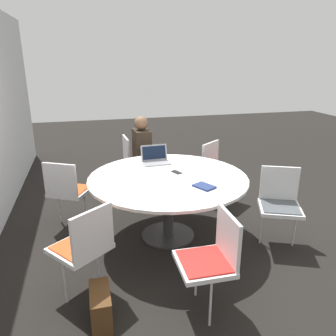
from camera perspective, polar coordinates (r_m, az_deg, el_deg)
name	(u,v)px	position (r m, az deg, el deg)	size (l,w,h in m)	color
ground_plane	(168,235)	(3.99, 0.00, -11.66)	(16.00, 16.00, 0.00)	black
conference_table	(168,185)	(3.71, 0.00, -2.90)	(1.79, 1.79, 0.75)	#333333
chair_0	(135,158)	(5.15, -5.85, 1.69)	(0.46, 0.44, 0.87)	silver
chair_1	(67,188)	(4.16, -17.16, -3.29)	(0.58, 0.59, 0.87)	silver
chair_2	(84,243)	(2.94, -14.38, -12.57)	(0.60, 0.61, 0.87)	silver
chair_3	(212,255)	(2.73, 7.70, -14.75)	(0.45, 0.43, 0.87)	silver
chair_4	(280,200)	(3.85, 18.88, -5.28)	(0.56, 0.57, 0.87)	silver
chair_5	(217,167)	(4.77, 8.62, 0.17)	(0.60, 0.60, 0.87)	silver
person_0	(143,150)	(4.89, -4.40, 3.15)	(0.37, 0.27, 1.22)	#2D2319
laptop	(155,158)	(4.15, -2.23, 1.68)	(0.26, 0.35, 0.21)	#99999E
spiral_notebook	(204,186)	(3.39, 6.32, -3.20)	(0.26, 0.23, 0.02)	navy
cell_phone	(176,172)	(3.80, 1.48, -0.73)	(0.16, 0.12, 0.01)	black
handbag	(101,306)	(2.88, -11.63, -22.52)	(0.36, 0.16, 0.28)	#513319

